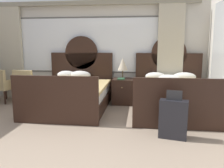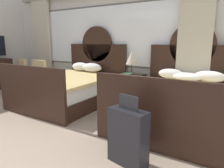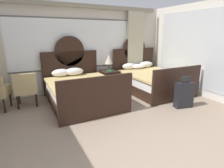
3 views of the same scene
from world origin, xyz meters
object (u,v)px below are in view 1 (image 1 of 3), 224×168
bed_near_mirror (172,97)px  armchair_by_window_centre (2,84)px  bed_near_window (72,94)px  suitcase_on_floor (173,119)px  nightstand_between_beds (123,91)px  armchair_by_window_left (26,84)px  book_on_nightstand (121,79)px  table_lamp_on_nightstand (123,65)px

bed_near_mirror → armchair_by_window_centre: (-4.37, 0.37, 0.14)m
bed_near_window → suitcase_on_floor: bed_near_window is taller
nightstand_between_beds → suitcase_on_floor: (1.01, -2.17, 0.00)m
bed_near_mirror → suitcase_on_floor: bearing=-96.4°
bed_near_window → bed_near_mirror: 2.36m
bed_near_window → suitcase_on_floor: (2.19, -1.53, -0.03)m
nightstand_between_beds → suitcase_on_floor: bearing=-65.1°
bed_near_window → nightstand_between_beds: bearing=28.5°
nightstand_between_beds → armchair_by_window_left: armchair_by_window_left is taller
book_on_nightstand → armchair_by_window_centre: size_ratio=0.29×
suitcase_on_floor → armchair_by_window_centre: bearing=155.6°
armchair_by_window_left → bed_near_mirror: bearing=-5.6°
armchair_by_window_left → nightstand_between_beds: bearing=6.2°
armchair_by_window_left → armchair_by_window_centre: bearing=179.8°
bed_near_mirror → book_on_nightstand: 1.36m
table_lamp_on_nightstand → bed_near_window: bearing=-149.8°
nightstand_between_beds → table_lamp_on_nightstand: bearing=106.4°
book_on_nightstand → armchair_by_window_centre: 3.16m
table_lamp_on_nightstand → armchair_by_window_centre: bearing=-174.4°
armchair_by_window_centre → suitcase_on_floor: (4.19, -1.90, -0.17)m
table_lamp_on_nightstand → armchair_by_window_left: size_ratio=0.59×
bed_near_window → book_on_nightstand: size_ratio=8.37×
armchair_by_window_centre → suitcase_on_floor: armchair_by_window_centre is taller
bed_near_window → nightstand_between_beds: size_ratio=3.32×
bed_near_window → armchair_by_window_centre: (-2.00, 0.37, 0.14)m
nightstand_between_beds → table_lamp_on_nightstand: table_lamp_on_nightstand is taller
table_lamp_on_nightstand → suitcase_on_floor: bearing=-65.3°
nightstand_between_beds → suitcase_on_floor: 2.39m
bed_near_window → armchair_by_window_centre: 2.04m
armchair_by_window_left → suitcase_on_floor: armchair_by_window_left is taller
bed_near_mirror → suitcase_on_floor: size_ratio=2.68×
suitcase_on_floor → table_lamp_on_nightstand: bearing=114.7°
nightstand_between_beds → book_on_nightstand: bearing=-109.5°
bed_near_window → nightstand_between_beds: (1.18, 0.64, -0.03)m
bed_near_window → nightstand_between_beds: bed_near_window is taller
armchair_by_window_left → armchair_by_window_centre: size_ratio=1.00×
armchair_by_window_centre → suitcase_on_floor: 4.61m
bed_near_mirror → nightstand_between_beds: 1.34m
nightstand_between_beds → table_lamp_on_nightstand: 0.70m
table_lamp_on_nightstand → nightstand_between_beds: bearing=-73.6°
armchair_by_window_left → suitcase_on_floor: bearing=-28.3°
nightstand_between_beds → armchair_by_window_left: (-2.52, -0.27, 0.17)m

